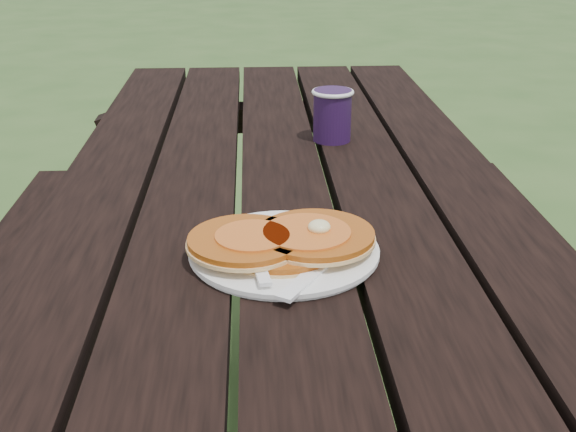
{
  "coord_description": "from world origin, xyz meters",
  "views": [
    {
      "loc": [
        -0.05,
        -1.14,
        1.18
      ],
      "look_at": [
        -0.01,
        -0.27,
        0.8
      ],
      "focal_mm": 45.0,
      "sensor_mm": 36.0,
      "label": 1
    }
  ],
  "objects_px": {
    "picnic_table": "(284,367)",
    "plate": "(284,252)",
    "coffee_cup": "(332,112)",
    "pancake_stack": "(283,240)"
  },
  "relations": [
    {
      "from": "picnic_table",
      "to": "plate",
      "type": "relative_size",
      "value": 7.41
    },
    {
      "from": "picnic_table",
      "to": "coffee_cup",
      "type": "bearing_deg",
      "value": 63.33
    },
    {
      "from": "picnic_table",
      "to": "pancake_stack",
      "type": "xyz_separation_m",
      "value": [
        -0.01,
        -0.29,
        0.41
      ]
    },
    {
      "from": "picnic_table",
      "to": "pancake_stack",
      "type": "bearing_deg",
      "value": -92.78
    },
    {
      "from": "plate",
      "to": "pancake_stack",
      "type": "height_order",
      "value": "pancake_stack"
    },
    {
      "from": "pancake_stack",
      "to": "coffee_cup",
      "type": "height_order",
      "value": "coffee_cup"
    },
    {
      "from": "plate",
      "to": "coffee_cup",
      "type": "height_order",
      "value": "coffee_cup"
    },
    {
      "from": "plate",
      "to": "pancake_stack",
      "type": "distance_m",
      "value": 0.02
    },
    {
      "from": "picnic_table",
      "to": "coffee_cup",
      "type": "height_order",
      "value": "coffee_cup"
    },
    {
      "from": "picnic_table",
      "to": "coffee_cup",
      "type": "relative_size",
      "value": 18.05
    }
  ]
}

